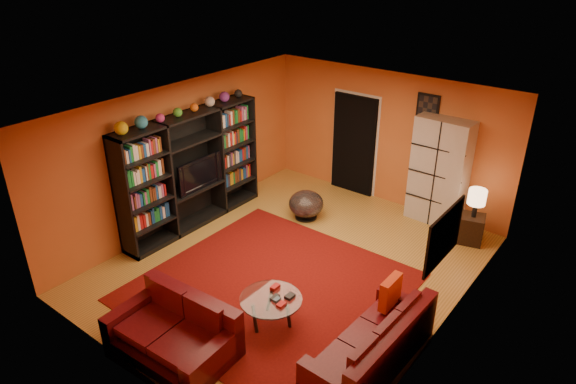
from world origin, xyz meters
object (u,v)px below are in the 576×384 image
Objects in this scene: side_table at (471,229)px; bowl_chair at (306,204)px; entertainment_unit at (192,171)px; sofa at (376,346)px; coffee_table at (271,301)px; loveseat at (177,330)px; table_lamp at (477,198)px; tv at (196,172)px; storage_cabinet at (439,172)px.

bowl_chair is at bearing -158.89° from side_table.
entertainment_unit is 1.53× the size of sofa.
side_table is (1.38, 3.79, -0.13)m from coffee_table.
bowl_chair is 1.32× the size of side_table.
loveseat is 3.28× the size of table_lamp.
storage_cabinet reaches higher than tv.
entertainment_unit is 1.82× the size of loveseat.
side_table reaches higher than coffee_table.
bowl_chair is (-0.72, 3.81, 0.01)m from loveseat.
sofa is 3.89× the size of table_lamp.
loveseat is (-2.16, -1.30, -0.01)m from sofa.
side_table is (2.04, 4.87, -0.03)m from loveseat.
entertainment_unit reaches higher than coffee_table.
bowl_chair is at bearing 140.84° from sofa.
coffee_table is at bearing -115.87° from tv.
storage_cabinet is 0.91m from table_lamp.
entertainment_unit is at bearing -138.39° from storage_cabinet.
bowl_chair reaches higher than side_table.
storage_cabinet is at bearing 38.95° from entertainment_unit.
bowl_chair is (-2.88, 2.51, 0.00)m from sofa.
entertainment_unit is at bearing -137.60° from bowl_chair.
tv is 0.50× the size of storage_cabinet.
coffee_table is at bearing -170.08° from sofa.
entertainment_unit is 2.20m from bowl_chair.
storage_cabinet is 3.94× the size of table_lamp.
sofa is at bearing -14.23° from entertainment_unit.
entertainment_unit is 5.01m from side_table.
tv reaches higher than side_table.
tv is 0.61× the size of loveseat.
coffee_table is at bearing -34.33° from loveseat.
table_lamp is at bearing -25.59° from loveseat.
table_lamp is at bearing -19.61° from storage_cabinet.
sofa is 2.32× the size of coffee_table.
loveseat is 3.30× the size of side_table.
tv is 2.00× the size of side_table.
sofa is at bearing 8.02° from coffee_table.
loveseat reaches higher than coffee_table.
sofa is at bearing -41.06° from bowl_chair.
bowl_chair is at bearing -158.89° from table_lamp.
entertainment_unit is 4.95m from table_lamp.
coffee_table is (-1.49, -0.21, 0.09)m from sofa.
loveseat is 1.95× the size of coffee_table.
table_lamp is (1.38, 3.79, 0.47)m from coffee_table.
side_table is at bearing 29.83° from entertainment_unit.
loveseat is 5.40m from storage_cabinet.
tv is 0.51× the size of sofa.
coffee_table is 3.06m from bowl_chair.
entertainment_unit is 5.95× the size of table_lamp.
side_table is at bearing 70.00° from coffee_table.
side_table is at bearing -25.59° from loveseat.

